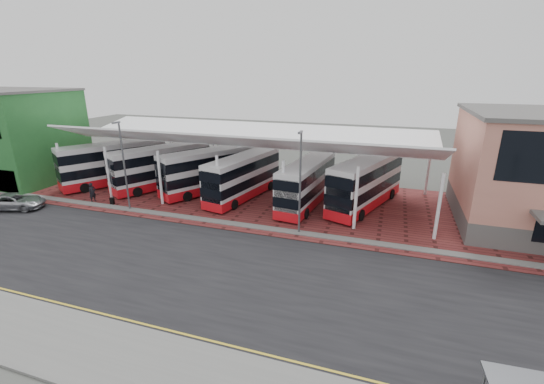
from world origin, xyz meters
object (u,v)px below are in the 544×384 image
(bus_2, at_px, (210,171))
(silver_car, at_px, (15,201))
(bus_0, at_px, (114,164))
(bus_1, at_px, (162,167))
(bus_5, at_px, (366,183))
(pedestrian, at_px, (92,192))
(bus_3, at_px, (243,177))
(bus_4, at_px, (307,184))

(bus_2, xyz_separation_m, silver_car, (-14.73, -10.27, -1.53))
(bus_0, height_order, bus_1, bus_0)
(bus_5, bearing_deg, pedestrian, -144.77)
(bus_3, relative_size, silver_car, 2.06)
(bus_1, xyz_separation_m, bus_5, (21.42, 0.89, 0.04))
(bus_4, bearing_deg, bus_5, 21.26)
(bus_0, distance_m, bus_1, 5.79)
(bus_0, bearing_deg, bus_3, 32.53)
(bus_2, bearing_deg, silver_car, -114.72)
(bus_0, distance_m, bus_2, 11.41)
(bus_2, height_order, silver_car, bus_2)
(bus_1, xyz_separation_m, bus_2, (5.61, 0.35, -0.01))
(bus_3, distance_m, silver_car, 21.13)
(bus_2, relative_size, pedestrian, 5.57)
(bus_4, xyz_separation_m, bus_5, (5.27, 1.38, 0.18))
(bus_1, relative_size, bus_2, 1.02)
(bus_2, bearing_deg, bus_0, -144.89)
(bus_1, relative_size, silver_car, 2.08)
(bus_1, height_order, bus_4, bus_1)
(pedestrian, bearing_deg, bus_2, -40.34)
(bus_3, bearing_deg, bus_5, 17.47)
(bus_4, distance_m, pedestrian, 20.65)
(bus_4, height_order, silver_car, bus_4)
(bus_2, relative_size, bus_4, 1.02)
(bus_2, distance_m, bus_4, 10.57)
(bus_4, bearing_deg, bus_2, -177.89)
(bus_0, bearing_deg, pedestrian, -37.76)
(bus_4, bearing_deg, pedestrian, -157.24)
(bus_4, xyz_separation_m, silver_car, (-25.27, -9.44, -1.40))
(bus_0, bearing_deg, bus_2, 36.45)
(silver_car, bearing_deg, bus_5, -90.34)
(bus_0, relative_size, bus_1, 1.02)
(bus_4, bearing_deg, silver_car, -152.89)
(silver_car, distance_m, pedestrian, 6.61)
(bus_1, relative_size, bus_4, 1.03)
(bus_2, distance_m, silver_car, 18.02)
(bus_1, bearing_deg, silver_car, -104.04)
(bus_4, distance_m, silver_car, 27.01)
(bus_3, distance_m, pedestrian, 14.60)
(pedestrian, bearing_deg, bus_0, 34.87)
(bus_0, height_order, bus_3, bus_0)
(bus_1, xyz_separation_m, bus_4, (16.15, -0.48, -0.14))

